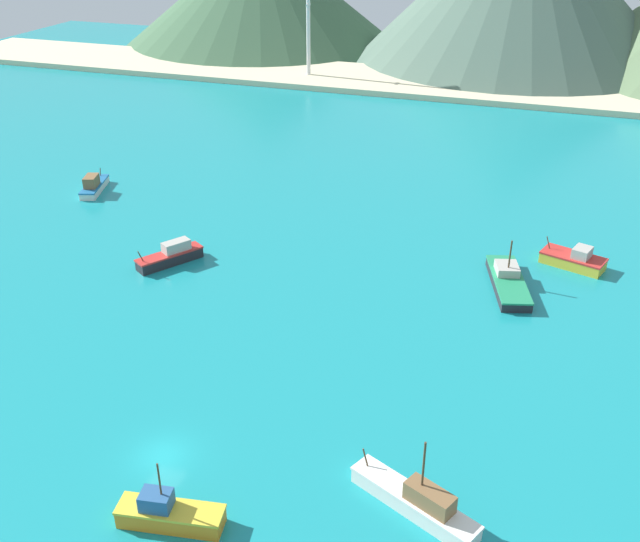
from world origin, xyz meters
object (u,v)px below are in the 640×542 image
fishing_boat_0 (169,514)px  fishing_boat_4 (94,185)px  fishing_boat_8 (508,281)px  fishing_boat_5 (574,259)px  fishing_boat_2 (171,256)px  radio_tower (308,19)px  fishing_boat_6 (417,501)px

fishing_boat_0 → fishing_boat_4: fishing_boat_0 is taller
fishing_boat_4 → fishing_boat_8: 60.05m
fishing_boat_0 → fishing_boat_5: 55.38m
fishing_boat_8 → fishing_boat_0: bearing=-113.8°
fishing_boat_2 → fishing_boat_8: size_ratio=0.68×
fishing_boat_5 → radio_tower: radio_tower is taller
fishing_boat_2 → fishing_boat_6: fishing_boat_6 is taller
fishing_boat_4 → fishing_boat_8: bearing=-9.1°
fishing_boat_4 → fishing_boat_5: bearing=-1.8°
fishing_boat_5 → fishing_boat_8: size_ratio=0.67×
fishing_boat_6 → radio_tower: bearing=113.0°
fishing_boat_4 → fishing_boat_6: bearing=-38.2°
fishing_boat_8 → radio_tower: (-52.86, 83.22, 12.44)m
fishing_boat_0 → fishing_boat_6: bearing=22.5°
fishing_boat_5 → fishing_boat_8: fishing_boat_8 is taller
fishing_boat_4 → radio_tower: radio_tower is taller
fishing_boat_2 → radio_tower: size_ratio=0.30×
fishing_boat_2 → fishing_boat_8: (37.72, 6.88, -0.22)m
fishing_boat_0 → fishing_boat_2: 39.96m
fishing_boat_4 → radio_tower: size_ratio=0.31×
fishing_boat_5 → fishing_boat_6: fishing_boat_6 is taller
fishing_boat_4 → fishing_boat_6: size_ratio=0.80×
fishing_boat_4 → fishing_boat_8: fishing_boat_8 is taller
radio_tower → fishing_boat_0: bearing=-74.6°
fishing_boat_4 → fishing_boat_6: 72.30m
fishing_boat_6 → fishing_boat_8: bearing=85.9°
fishing_boat_2 → fishing_boat_5: bearing=17.9°
fishing_boat_4 → fishing_boat_8: (59.30, -9.47, -0.18)m
fishing_boat_5 → fishing_boat_4: bearing=178.2°
fishing_boat_0 → fishing_boat_6: size_ratio=0.76×
fishing_boat_2 → fishing_boat_4: size_ratio=0.97×
fishing_boat_4 → fishing_boat_5: fishing_boat_5 is taller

